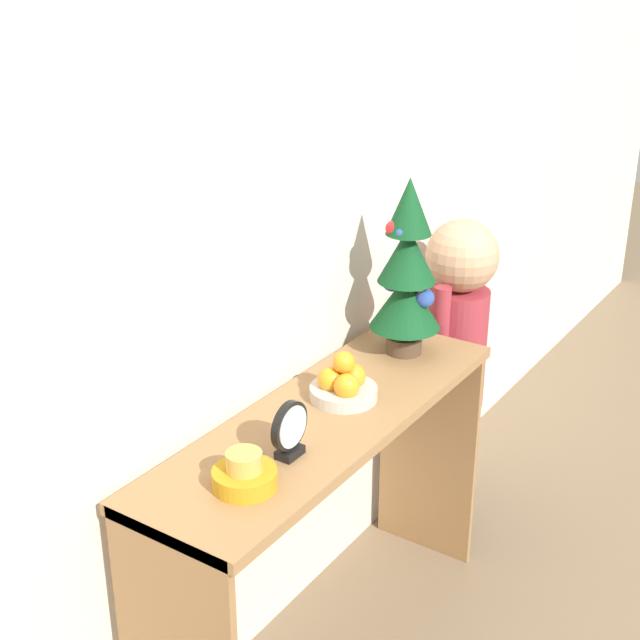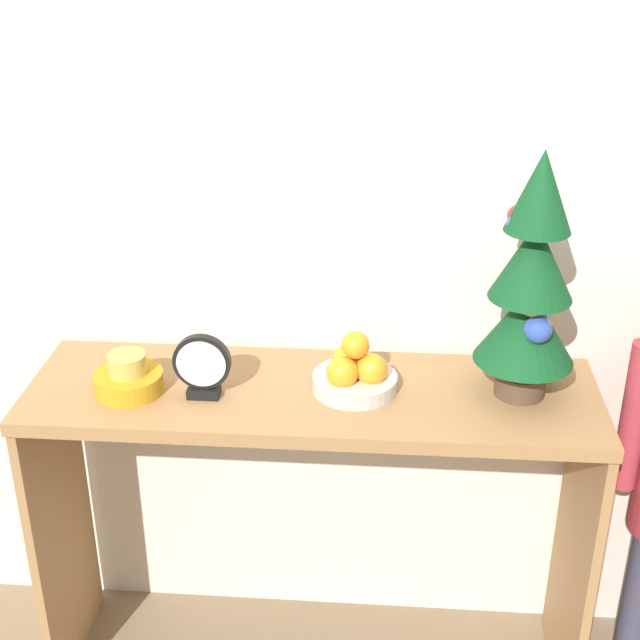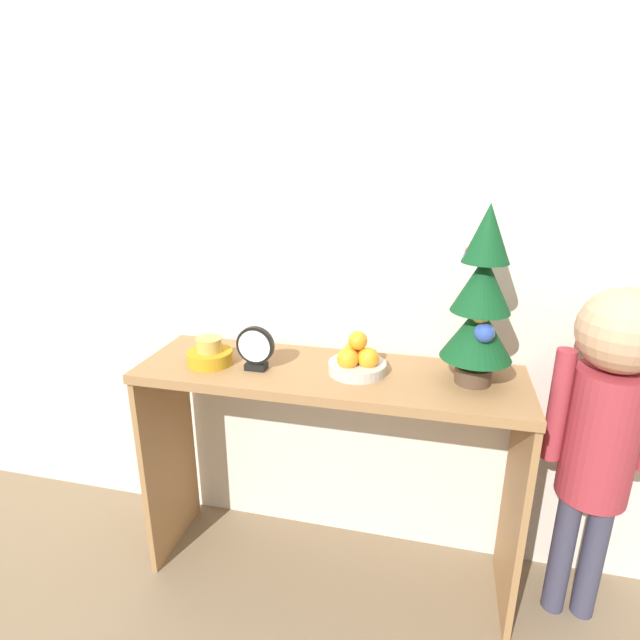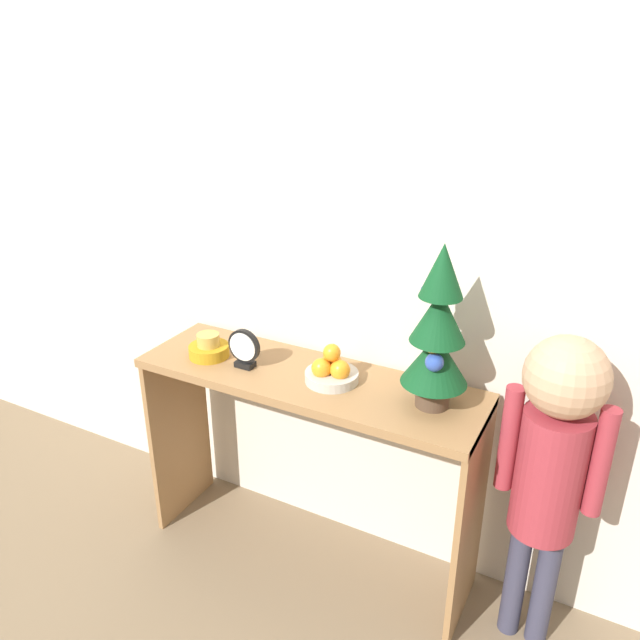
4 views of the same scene
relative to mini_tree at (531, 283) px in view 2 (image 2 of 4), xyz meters
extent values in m
cube|color=beige|center=(-0.43, 0.21, 0.24)|extent=(7.00, 0.05, 2.50)
cube|color=olive|center=(-0.43, -0.02, -0.26)|extent=(1.19, 0.36, 0.03)
cube|color=olive|center=(-1.01, -0.02, -0.63)|extent=(0.02, 0.33, 0.76)
cube|color=olive|center=(0.16, -0.02, -0.63)|extent=(0.02, 0.33, 0.76)
cylinder|color=#4C3828|center=(0.00, 0.00, -0.22)|extent=(0.10, 0.10, 0.05)
cylinder|color=brown|center=(0.00, 0.00, -0.18)|extent=(0.02, 0.02, 0.04)
cone|color=#0F421E|center=(0.00, 0.00, -0.09)|extent=(0.20, 0.20, 0.16)
cone|color=#0F421E|center=(0.00, 0.00, 0.05)|extent=(0.16, 0.16, 0.16)
cone|color=#0F421E|center=(0.00, 0.00, 0.19)|extent=(0.13, 0.13, 0.16)
sphere|color=gold|center=(0.00, -0.04, -0.02)|extent=(0.06, 0.06, 0.06)
sphere|color=#2D4CA8|center=(0.02, 0.06, -0.05)|extent=(0.06, 0.06, 0.06)
sphere|color=#2D4CA8|center=(0.01, -0.05, -0.07)|extent=(0.06, 0.06, 0.06)
sphere|color=#2D4CA8|center=(-0.04, 0.00, 0.12)|extent=(0.04, 0.04, 0.04)
sphere|color=red|center=(0.02, -0.02, 0.14)|extent=(0.04, 0.04, 0.04)
sphere|color=red|center=(-0.03, 0.03, 0.13)|extent=(0.04, 0.04, 0.04)
cylinder|color=#B7B2A8|center=(-0.34, -0.01, -0.23)|extent=(0.18, 0.18, 0.03)
sphere|color=orange|center=(-0.30, -0.02, -0.19)|extent=(0.07, 0.07, 0.07)
sphere|color=orange|center=(-0.35, 0.02, -0.19)|extent=(0.07, 0.07, 0.07)
sphere|color=orange|center=(-0.36, -0.03, -0.19)|extent=(0.07, 0.07, 0.07)
sphere|color=orange|center=(-0.34, -0.01, -0.14)|extent=(0.06, 0.06, 0.06)
cylinder|color=#B78419|center=(-0.80, -0.05, -0.23)|extent=(0.14, 0.14, 0.04)
cylinder|color=gold|center=(-0.80, -0.05, -0.18)|extent=(0.08, 0.08, 0.04)
cube|color=black|center=(-0.64, -0.06, -0.24)|extent=(0.06, 0.04, 0.02)
cylinder|color=black|center=(-0.64, -0.06, -0.17)|extent=(0.12, 0.02, 0.12)
cylinder|color=white|center=(-0.64, -0.07, -0.17)|extent=(0.10, 0.00, 0.10)
cylinder|color=#38384C|center=(0.32, 0.00, -0.79)|extent=(0.07, 0.07, 0.44)
cylinder|color=#992D38|center=(0.24, 0.00, -0.29)|extent=(0.05, 0.05, 0.34)
camera|label=1|loc=(-2.07, -1.09, 0.83)|focal=50.00mm
camera|label=2|loc=(-0.29, -1.61, 0.68)|focal=50.00mm
camera|label=3|loc=(-0.12, -1.38, 0.39)|focal=28.00mm
camera|label=4|loc=(0.47, -1.61, 0.75)|focal=35.00mm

